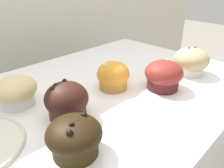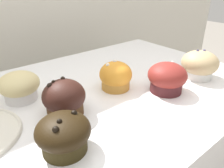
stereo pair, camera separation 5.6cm
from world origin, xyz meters
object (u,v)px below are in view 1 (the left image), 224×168
object	(u,v)px
muffin_front_left	(113,76)
muffin_back_center	(191,61)
muffin_front_center	(163,75)
muffin_back_left	(16,91)
muffin_front_right	(74,137)
muffin_back_right	(67,101)

from	to	relation	value
muffin_front_left	muffin_back_center	distance (m)	0.27
muffin_front_center	muffin_back_left	xyz separation A→B (m)	(-0.33, 0.21, -0.00)
muffin_back_left	muffin_front_left	bearing A→B (deg)	-24.93
muffin_front_center	muffin_back_left	distance (m)	0.39
muffin_front_center	muffin_front_left	xyz separation A→B (m)	(-0.10, 0.10, -0.00)
muffin_back_left	muffin_front_center	bearing A→B (deg)	-32.61
muffin_front_left	muffin_front_right	world-z (taller)	muffin_front_left
muffin_back_right	muffin_front_left	size ratio (longest dim) A/B	1.06
muffin_back_center	muffin_front_right	bearing A→B (deg)	-177.43
muffin_back_right	muffin_front_left	bearing A→B (deg)	8.30
muffin_back_right	muffin_back_center	size ratio (longest dim) A/B	0.87
muffin_front_left	muffin_front_right	distance (m)	0.27
muffin_back_right	muffin_back_center	xyz separation A→B (m)	(0.43, -0.08, 0.00)
muffin_front_right	muffin_back_center	distance (m)	0.49
muffin_front_left	muffin_back_center	xyz separation A→B (m)	(0.25, -0.11, 0.01)
muffin_front_center	muffin_back_right	world-z (taller)	muffin_back_right
muffin_front_right	muffin_back_left	bearing A→B (deg)	89.74
muffin_back_right	muffin_front_right	world-z (taller)	muffin_back_right
muffin_back_left	muffin_back_center	bearing A→B (deg)	-24.20
muffin_back_right	muffin_front_right	bearing A→B (deg)	-118.91
muffin_back_right	muffin_front_left	xyz separation A→B (m)	(0.18, 0.03, -0.00)
muffin_front_center	muffin_front_right	distance (m)	0.33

